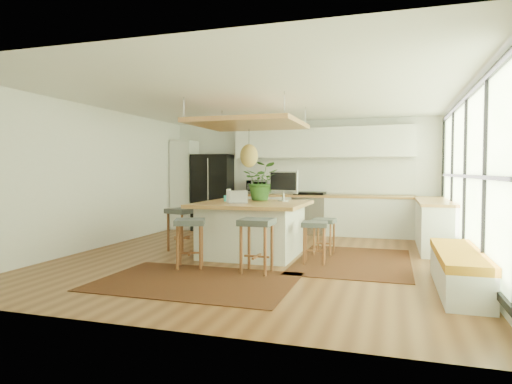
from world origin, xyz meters
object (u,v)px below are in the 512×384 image
(stool_right_back, at_px, (324,235))
(stool_left_side, at_px, (182,232))
(island, at_px, (253,229))
(island_plant, at_px, (261,185))
(fridge, at_px, (213,193))
(microwave, at_px, (261,185))
(stool_right_front, at_px, (314,241))
(laptop, at_px, (238,196))
(stool_near_right, at_px, (257,249))
(monitor, at_px, (283,187))
(stool_near_left, at_px, (190,245))

(stool_right_back, xyz_separation_m, stool_left_side, (-2.57, -0.41, 0.00))
(island, xyz_separation_m, island_plant, (-0.00, 0.56, 0.75))
(fridge, xyz_separation_m, microwave, (1.25, 0.02, 0.21))
(stool_right_front, xyz_separation_m, laptop, (-1.30, 0.04, 0.70))
(stool_near_right, height_order, stool_left_side, same)
(stool_left_side, relative_size, microwave, 1.30)
(island_plant, bearing_deg, monitor, -14.21)
(laptop, bearing_deg, microwave, 81.16)
(stool_right_front, bearing_deg, microwave, 119.47)
(stool_left_side, height_order, microwave, microwave)
(stool_near_right, bearing_deg, microwave, 105.78)
(stool_right_front, bearing_deg, stool_near_right, -126.91)
(fridge, bearing_deg, stool_near_right, -64.24)
(stool_right_front, relative_size, monitor, 1.12)
(laptop, relative_size, monitor, 0.56)
(island, height_order, island_plant, island_plant)
(island, relative_size, laptop, 5.52)
(monitor, bearing_deg, island, -117.42)
(stool_left_side, xyz_separation_m, laptop, (1.24, -0.36, 0.70))
(stool_near_right, bearing_deg, island, 110.09)
(stool_right_front, height_order, monitor, monitor)
(stool_right_front, distance_m, stool_left_side, 2.57)
(laptop, relative_size, microwave, 0.55)
(fridge, height_order, laptop, fridge)
(stool_right_back, distance_m, microwave, 3.26)
(stool_near_right, height_order, stool_right_back, stool_near_right)
(stool_near_left, distance_m, stool_right_front, 1.97)
(island, relative_size, stool_right_front, 2.76)
(microwave, height_order, island_plant, island_plant)
(fridge, height_order, stool_near_right, fridge)
(stool_right_front, height_order, stool_left_side, stool_left_side)
(stool_near_right, height_order, microwave, microwave)
(fridge, relative_size, microwave, 3.11)
(fridge, xyz_separation_m, island_plant, (1.96, -2.34, 0.29))
(stool_near_right, bearing_deg, fridge, 120.14)
(stool_near_left, relative_size, stool_left_side, 0.95)
(fridge, distance_m, stool_right_front, 4.59)
(stool_left_side, bearing_deg, stool_near_left, -58.75)
(island, height_order, monitor, monitor)
(monitor, distance_m, microwave, 2.73)
(stool_near_right, distance_m, laptop, 1.33)
(stool_right_front, height_order, laptop, laptop)
(stool_near_left, bearing_deg, stool_right_back, 43.48)
(island, bearing_deg, island_plant, 90.46)
(monitor, xyz_separation_m, microwave, (-1.16, 2.47, -0.06))
(stool_near_right, distance_m, stool_right_back, 1.87)
(laptop, bearing_deg, stool_near_right, -75.80)
(fridge, distance_m, microwave, 1.27)
(stool_left_side, xyz_separation_m, microwave, (0.65, 2.93, 0.78))
(fridge, height_order, island, fridge)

